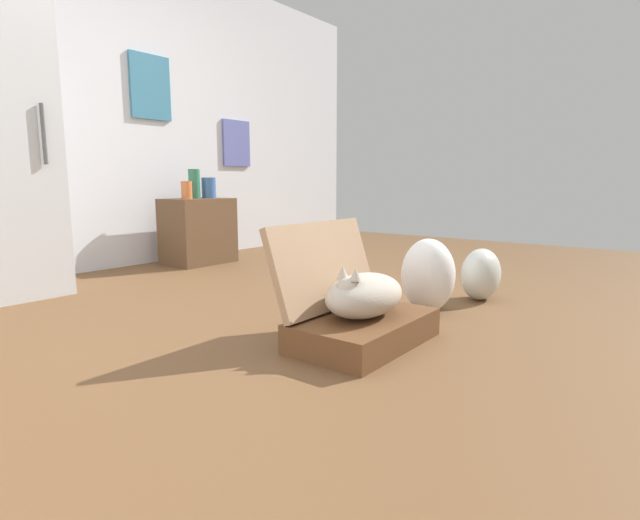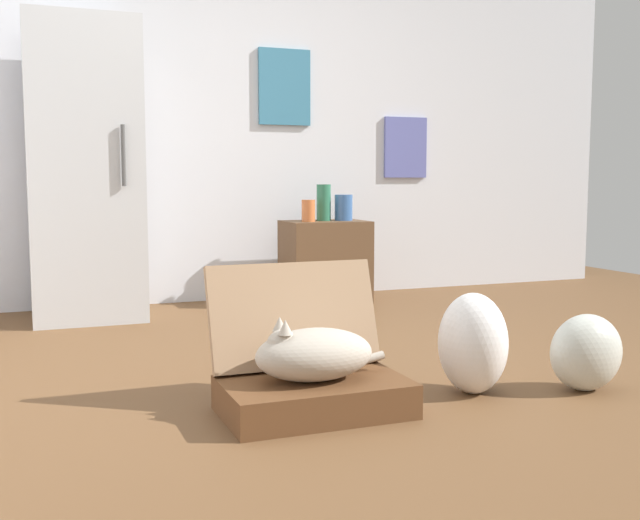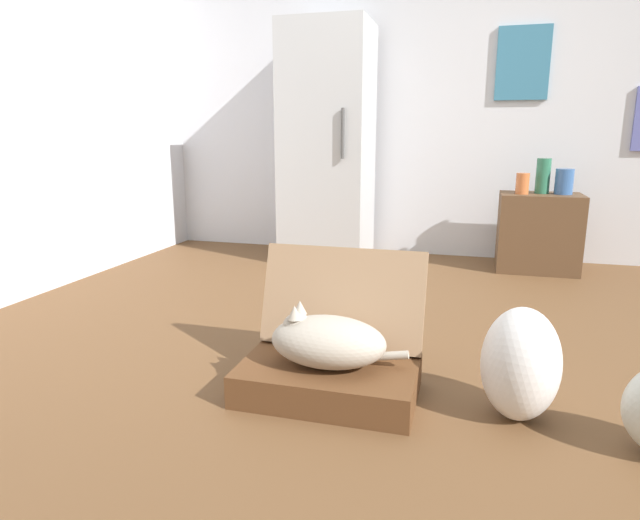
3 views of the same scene
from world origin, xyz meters
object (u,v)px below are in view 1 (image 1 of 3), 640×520
object	(u,v)px
vase_tall	(187,190)
suitcase_base	(364,330)
cat	(363,295)
side_table	(198,231)
plastic_bag_white	(428,275)
plastic_bag_clear	(481,274)
vase_short	(209,188)
vase_round	(194,184)

from	to	relation	value
vase_tall	suitcase_base	bearing A→B (deg)	-109.85
cat	side_table	bearing A→B (deg)	67.34
plastic_bag_white	plastic_bag_clear	bearing A→B (deg)	-16.74
suitcase_base	cat	bearing A→B (deg)	177.48
side_table	vase_short	bearing A→B (deg)	3.41
plastic_bag_clear	vase_tall	xyz separation A→B (m)	(-0.31, 2.39, 0.48)
plastic_bag_white	plastic_bag_clear	xyz separation A→B (m)	(0.45, -0.13, -0.05)
vase_round	vase_tall	bearing A→B (deg)	-152.12
side_table	suitcase_base	bearing A→B (deg)	-112.50
vase_tall	vase_short	bearing A→B (deg)	11.03
vase_tall	side_table	bearing A→B (deg)	18.27
plastic_bag_clear	cat	bearing A→B (deg)	174.51
plastic_bag_clear	vase_short	size ratio (longest dim) A/B	1.75
vase_round	suitcase_base	bearing A→B (deg)	-112.26
suitcase_base	side_table	size ratio (longest dim) A/B	1.19
cat	plastic_bag_clear	xyz separation A→B (m)	(1.14, -0.11, -0.07)
plastic_bag_white	vase_round	distance (m)	2.40
vase_round	plastic_bag_white	bearing A→B (deg)	-96.87
suitcase_base	side_table	world-z (taller)	side_table
plastic_bag_clear	vase_round	distance (m)	2.53
side_table	plastic_bag_white	bearing A→B (deg)	-96.95
suitcase_base	vase_short	world-z (taller)	vase_short
suitcase_base	plastic_bag_clear	size ratio (longest dim) A/B	2.14
plastic_bag_white	vase_round	size ratio (longest dim) A/B	1.62
vase_short	side_table	bearing A→B (deg)	-176.59
vase_tall	vase_short	world-z (taller)	vase_short
vase_tall	vase_short	xyz separation A→B (m)	(0.28, 0.05, 0.02)
suitcase_base	side_table	distance (m)	2.53
plastic_bag_clear	vase_short	world-z (taller)	vase_short
vase_tall	vase_short	size ratio (longest dim) A/B	0.83
cat	vase_short	xyz separation A→B (m)	(1.11, 2.34, 0.43)
suitcase_base	plastic_bag_white	bearing A→B (deg)	2.12
cat	plastic_bag_white	bearing A→B (deg)	2.07
plastic_bag_white	side_table	size ratio (longest dim) A/B	0.72
plastic_bag_clear	plastic_bag_white	bearing A→B (deg)	163.26
plastic_bag_white	vase_tall	bearing A→B (deg)	86.44
plastic_bag_clear	side_table	size ratio (longest dim) A/B	0.56
vase_short	vase_round	size ratio (longest dim) A/B	0.72
vase_tall	plastic_bag_clear	bearing A→B (deg)	-82.71
cat	plastic_bag_white	size ratio (longest dim) A/B	1.28
vase_tall	vase_round	distance (m)	0.17
cat	plastic_bag_white	xyz separation A→B (m)	(0.69, 0.03, -0.02)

